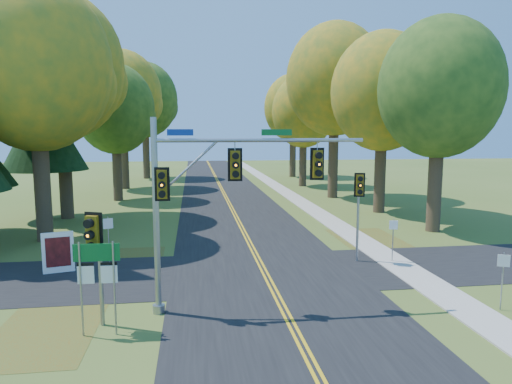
{
  "coord_description": "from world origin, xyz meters",
  "views": [
    {
      "loc": [
        -2.98,
        -16.93,
        6.01
      ],
      "look_at": [
        -0.05,
        4.23,
        3.2
      ],
      "focal_mm": 32.0,
      "sensor_mm": 36.0,
      "label": 1
    }
  ],
  "objects": [
    {
      "name": "ground",
      "position": [
        0.0,
        0.0,
        0.0
      ],
      "size": [
        160.0,
        160.0,
        0.0
      ],
      "primitive_type": "plane",
      "color": "#445D20",
      "rests_on": "ground"
    },
    {
      "name": "road_main",
      "position": [
        0.0,
        0.0,
        0.01
      ],
      "size": [
        8.0,
        160.0,
        0.02
      ],
      "primitive_type": "cube",
      "color": "black",
      "rests_on": "ground"
    },
    {
      "name": "road_cross",
      "position": [
        0.0,
        2.0,
        0.01
      ],
      "size": [
        60.0,
        6.0,
        0.02
      ],
      "primitive_type": "cube",
      "color": "black",
      "rests_on": "ground"
    },
    {
      "name": "centerline_left",
      "position": [
        -0.1,
        0.0,
        0.03
      ],
      "size": [
        0.1,
        160.0,
        0.01
      ],
      "primitive_type": "cube",
      "color": "gold",
      "rests_on": "road_main"
    },
    {
      "name": "centerline_right",
      "position": [
        0.1,
        0.0,
        0.03
      ],
      "size": [
        0.1,
        160.0,
        0.01
      ],
      "primitive_type": "cube",
      "color": "gold",
      "rests_on": "road_main"
    },
    {
      "name": "sidewalk_east",
      "position": [
        6.2,
        0.0,
        0.03
      ],
      "size": [
        1.6,
        160.0,
        0.06
      ],
      "primitive_type": "cube",
      "color": "#9E998E",
      "rests_on": "ground"
    },
    {
      "name": "leaf_patch_w_near",
      "position": [
        -6.5,
        4.0,
        0.01
      ],
      "size": [
        4.0,
        6.0,
        0.0
      ],
      "primitive_type": "cube",
      "color": "brown",
      "rests_on": "ground"
    },
    {
      "name": "leaf_patch_e",
      "position": [
        6.8,
        6.0,
        0.01
      ],
      "size": [
        3.5,
        8.0,
        0.0
      ],
      "primitive_type": "cube",
      "color": "brown",
      "rests_on": "ground"
    },
    {
      "name": "leaf_patch_w_far",
      "position": [
        -7.5,
        -3.0,
        0.01
      ],
      "size": [
        3.0,
        5.0,
        0.0
      ],
      "primitive_type": "cube",
      "color": "brown",
      "rests_on": "ground"
    },
    {
      "name": "tree_w_a",
      "position": [
        -11.13,
        9.38,
        9.49
      ],
      "size": [
        8.0,
        8.0,
        14.15
      ],
      "color": "#38281C",
      "rests_on": "ground"
    },
    {
      "name": "tree_e_a",
      "position": [
        11.57,
        8.77,
        8.53
      ],
      "size": [
        7.2,
        7.2,
        12.73
      ],
      "color": "#38281C",
      "rests_on": "ground"
    },
    {
      "name": "tree_w_b",
      "position": [
        -11.72,
        16.29,
        10.37
      ],
      "size": [
        8.6,
        8.6,
        15.38
      ],
      "color": "#38281C",
      "rests_on": "ground"
    },
    {
      "name": "tree_e_b",
      "position": [
        10.97,
        15.58,
        8.9
      ],
      "size": [
        7.6,
        7.6,
        13.33
      ],
      "color": "#38281C",
      "rests_on": "ground"
    },
    {
      "name": "tree_w_c",
      "position": [
        -9.54,
        24.47,
        7.94
      ],
      "size": [
        6.8,
        6.8,
        11.91
      ],
      "color": "#38281C",
      "rests_on": "ground"
    },
    {
      "name": "tree_e_c",
      "position": [
        9.88,
        23.69,
        10.66
      ],
      "size": [
        8.8,
        8.8,
        15.79
      ],
      "color": "#38281C",
      "rests_on": "ground"
    },
    {
      "name": "tree_w_d",
      "position": [
        -10.13,
        33.18,
        9.78
      ],
      "size": [
        8.2,
        8.2,
        14.56
      ],
      "color": "#38281C",
      "rests_on": "ground"
    },
    {
      "name": "tree_e_d",
      "position": [
        9.26,
        32.87,
        8.24
      ],
      "size": [
        7.0,
        7.0,
        12.32
      ],
      "color": "#38281C",
      "rests_on": "ground"
    },
    {
      "name": "tree_w_e",
      "position": [
        -8.92,
        44.09,
        10.07
      ],
      "size": [
        8.4,
        8.4,
        14.97
      ],
      "color": "#38281C",
      "rests_on": "ground"
    },
    {
      "name": "tree_e_e",
      "position": [
        10.47,
        43.58,
        9.19
      ],
      "size": [
        7.8,
        7.8,
        13.74
      ],
      "color": "#38281C",
      "rests_on": "ground"
    },
    {
      "name": "pine_c",
      "position": [
        -13.0,
        16.0,
        9.69
      ],
      "size": [
        5.6,
        5.6,
        20.56
      ],
      "color": "#38281C",
      "rests_on": "ground"
    },
    {
      "name": "traffic_mast",
      "position": [
        -2.44,
        -2.04,
        4.17
      ],
      "size": [
        7.15,
        0.64,
        6.48
      ],
      "rotation": [
        0.0,
        0.0,
        0.0
      ],
      "color": "#919599",
      "rests_on": "ground"
    },
    {
      "name": "east_signal_pole",
      "position": [
        4.52,
        2.83,
        3.17
      ],
      "size": [
        0.48,
        0.56,
        4.18
      ],
      "rotation": [
        0.0,
        0.0,
        -0.22
      ],
      "color": "#92959A",
      "rests_on": "ground"
    },
    {
      "name": "ped_signal_pole",
      "position": [
        -5.95,
        -2.98,
        2.71
      ],
      "size": [
        0.55,
        0.66,
        3.64
      ],
      "rotation": [
        0.0,
        0.0,
        -0.37
      ],
      "color": "gray",
      "rests_on": "ground"
    },
    {
      "name": "route_sign_cluster",
      "position": [
        -5.82,
        -3.48,
        2.01
      ],
      "size": [
        1.34,
        0.11,
        2.86
      ],
      "rotation": [
        0.0,
        0.0,
        -0.03
      ],
      "color": "gray",
      "rests_on": "ground"
    },
    {
      "name": "info_kiosk",
      "position": [
        -8.78,
        3.08,
        0.88
      ],
      "size": [
        1.28,
        0.5,
        1.77
      ],
      "rotation": [
        0.0,
        0.0,
        0.26
      ],
      "color": "white",
      "rests_on": "ground"
    },
    {
      "name": "reg_sign_e_north",
      "position": [
        6.14,
        2.63,
        1.4
      ],
      "size": [
        0.39,
        0.08,
        2.04
      ],
      "rotation": [
        0.0,
        0.0,
        -0.13
      ],
      "color": "gray",
      "rests_on": "ground"
    },
    {
      "name": "reg_sign_e_south",
      "position": [
        7.3,
        -3.36,
        1.37
      ],
      "size": [
        0.36,
        0.19,
        2.01
      ],
      "rotation": [
        0.0,
        0.0,
        -0.44
      ],
      "color": "gray",
      "rests_on": "ground"
    },
    {
      "name": "reg_sign_w",
      "position": [
        -6.8,
        3.83,
        1.55
      ],
      "size": [
        0.41,
        0.19,
        2.26
      ],
      "rotation": [
        0.0,
        0.0,
        0.37
      ],
      "color": "gray",
      "rests_on": "ground"
    }
  ]
}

